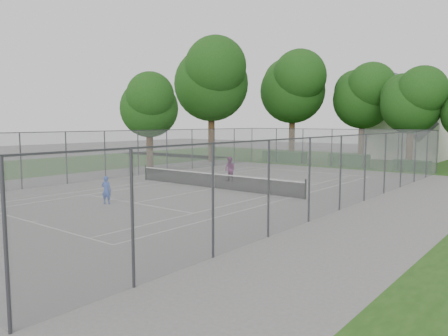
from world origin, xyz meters
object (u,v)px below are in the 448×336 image
Objects in this scene: house at (408,124)px; girl_player at (106,190)px; woman_player at (230,169)px; tennis_net at (214,180)px.

house is 6.85× the size of girl_player.
house reaches higher than girl_player.
woman_player is (-3.87, -27.66, -3.08)m from house.
tennis_net is 3.17m from woman_player.
girl_player reaches higher than tennis_net.
girl_player is 0.82× the size of woman_player.
house is at bearing 84.74° from tennis_net.
woman_player is at bearing 109.42° from tennis_net.
woman_player reaches higher than tennis_net.
tennis_net is at bearing -65.18° from woman_player.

